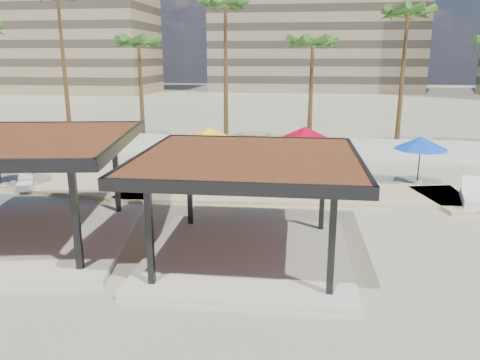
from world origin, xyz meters
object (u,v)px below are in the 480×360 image
object	(u,v)px
lounger_b	(472,198)
lounger_c	(353,181)
lounger_a	(25,183)
umbrella_c	(305,134)
pavilion_central	(248,197)
pavilion_west	(19,180)

from	to	relation	value
lounger_b	lounger_c	bearing A→B (deg)	76.29
lounger_a	lounger_b	xyz separation A→B (m)	(20.70, 0.26, 0.05)
lounger_b	lounger_c	world-z (taller)	lounger_b
umbrella_c	pavilion_central	bearing A→B (deg)	-100.17
pavilion_central	lounger_a	size ratio (longest dim) A/B	3.43
lounger_a	lounger_b	distance (m)	20.70
pavilion_central	umbrella_c	distance (m)	9.81
umbrella_c	lounger_b	size ratio (longest dim) A/B	1.48
umbrella_c	lounger_c	xyz separation A→B (m)	(2.42, -0.68, -2.17)
umbrella_c	lounger_c	size ratio (longest dim) A/B	1.73
lounger_c	pavilion_west	bearing A→B (deg)	131.72
pavilion_central	lounger_b	size ratio (longest dim) A/B	2.69
pavilion_west	lounger_c	xyz separation A→B (m)	(12.06, 8.70, -1.87)
umbrella_c	lounger_b	bearing A→B (deg)	-22.64
umbrella_c	lounger_a	size ratio (longest dim) A/B	1.88
pavilion_central	pavilion_west	xyz separation A→B (m)	(-7.91, 0.26, 0.20)
pavilion_central	lounger_c	distance (m)	10.02
lounger_c	lounger_a	bearing A→B (deg)	105.23
pavilion_central	umbrella_c	xyz separation A→B (m)	(1.73, 9.64, 0.50)
pavilion_central	lounger_a	bearing A→B (deg)	150.50
lounger_a	umbrella_c	bearing A→B (deg)	-103.56
pavilion_west	lounger_c	distance (m)	14.99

